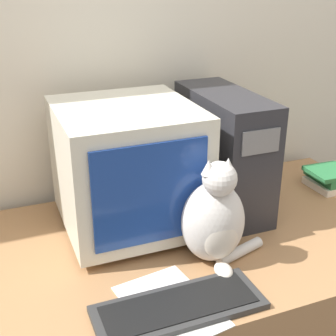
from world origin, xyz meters
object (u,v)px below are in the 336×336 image
Objects in this scene: keyboard at (179,307)px; cat at (215,219)px; computer_tower at (223,151)px; crt_monitor at (128,167)px; pen at (127,305)px; book_stack at (328,178)px.

keyboard is 0.29m from cat.
computer_tower is at bearing 52.21° from keyboard.
crt_monitor is at bearing -176.77° from computer_tower.
computer_tower is 1.05× the size of keyboard.
computer_tower reaches higher than pen.
keyboard is 0.97m from book_stack.
pen is (-0.12, 0.06, -0.01)m from keyboard.
computer_tower is 0.51m from book_stack.
crt_monitor is at bearing 179.68° from book_stack.
pen is (-0.50, -0.42, -0.21)m from computer_tower.
pen is at bearing -157.85° from book_stack.
crt_monitor is 0.98× the size of computer_tower.
book_stack reaches higher than pen.
crt_monitor is 3.24× the size of pen.
crt_monitor is 1.35× the size of cat.
pen is (-0.98, -0.40, -0.04)m from book_stack.
computer_tower is 0.37m from cat.
cat reaches higher than keyboard.
keyboard is 2.53× the size of book_stack.
cat is at bearing -121.22° from computer_tower.
computer_tower is at bearing 3.23° from crt_monitor.
crt_monitor is 0.51m from keyboard.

